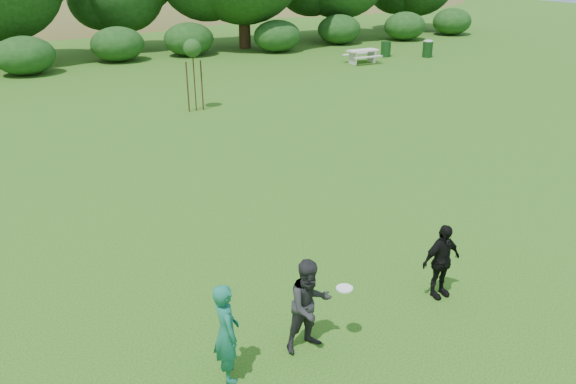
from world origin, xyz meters
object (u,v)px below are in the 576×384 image
Objects in this scene: player_grey at (310,306)px; picnic_table at (362,54)px; player_teal at (226,332)px; sapling at (192,50)px; player_black at (441,261)px; trash_can_lidded at (428,48)px; trash_can_near at (386,49)px.

picnic_table is (15.29, 20.45, -0.29)m from player_grey.
player_teal is 26.43m from picnic_table.
player_teal is at bearing -107.58° from sapling.
sapling is at bearing -12.30° from player_teal.
player_black is (2.90, 0.17, -0.07)m from player_grey.
picnic_table is 4.64m from trash_can_lidded.
sapling is at bearing -162.42° from trash_can_lidded.
player_teal is 1.11× the size of player_black.
trash_can_lidded is at bearing 48.60° from player_black.
player_grey is 1.10× the size of player_black.
player_teal is 1.55× the size of trash_can_lidded.
sapling is 17.52m from trash_can_lidded.
picnic_table is (11.97, 5.47, -1.90)m from sapling.
player_grey is at bearing -129.52° from trash_can_near.
player_grey is at bearing -102.49° from sapling.
player_black is 14.91m from sapling.
trash_can_lidded reaches higher than trash_can_near.
player_black is 23.76m from picnic_table.
picnic_table is at bearing 57.50° from player_black.
player_teal is 1.81× the size of trash_can_near.
player_teal is at bearing 178.96° from player_grey.
trash_can_lidded is (4.64, -0.21, 0.02)m from picnic_table.
trash_can_lidded is (19.92, 20.24, -0.27)m from player_grey.
player_black is 1.40× the size of trash_can_lidded.
sapling is at bearing -155.53° from trash_can_near.
player_black is at bearing -124.83° from trash_can_near.
player_grey is (1.43, 0.02, -0.01)m from player_teal.
player_teal is at bearing -129.24° from picnic_table.
player_teal reaches higher than player_grey.
player_grey is at bearing -126.78° from picnic_table.
trash_can_near is at bearing 24.47° from sapling.
trash_can_lidded is (2.14, -1.32, 0.09)m from trash_can_near.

